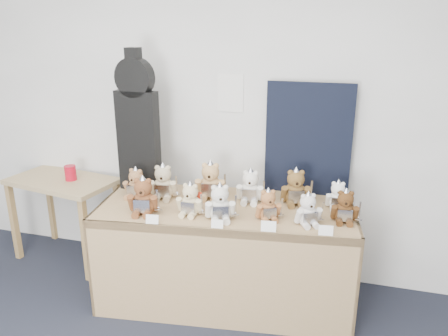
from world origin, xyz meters
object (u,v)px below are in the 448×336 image
(red_cup, at_px, (70,173))
(teddy_front_end, at_px, (345,208))
(teddy_front_far_right, at_px, (308,211))
(teddy_front_centre, at_px, (220,204))
(teddy_front_right, at_px, (268,206))
(teddy_back_left, at_px, (163,183))
(display_table, at_px, (224,231))
(guitar_case, at_px, (137,123))
(teddy_back_right, at_px, (296,189))
(teddy_front_far_left, at_px, (143,197))
(teddy_back_centre_right, at_px, (250,188))
(teddy_back_end, at_px, (337,196))
(teddy_back_centre_left, at_px, (210,182))
(side_table, at_px, (63,193))
(teddy_front_left, at_px, (190,200))
(teddy_back_far_left, at_px, (136,184))

(red_cup, relative_size, teddy_front_end, 0.51)
(teddy_front_far_right, bearing_deg, teddy_front_centre, 160.97)
(teddy_front_right, relative_size, teddy_back_left, 0.81)
(display_table, height_order, guitar_case, guitar_case)
(teddy_back_left, relative_size, teddy_back_right, 0.99)
(teddy_front_far_left, bearing_deg, teddy_back_right, 12.75)
(teddy_front_far_left, bearing_deg, teddy_back_centre_right, 19.29)
(red_cup, height_order, teddy_front_far_left, teddy_front_far_left)
(guitar_case, height_order, teddy_front_right, guitar_case)
(teddy_front_centre, bearing_deg, teddy_back_right, 22.17)
(teddy_front_far_right, relative_size, teddy_back_left, 0.83)
(teddy_front_right, bearing_deg, teddy_back_right, 40.77)
(teddy_back_right, relative_size, teddy_back_end, 1.30)
(teddy_front_centre, relative_size, teddy_front_far_right, 1.15)
(teddy_front_end, xyz_separation_m, teddy_back_centre_left, (-1.00, 0.17, 0.03))
(side_table, height_order, teddy_front_left, teddy_front_left)
(guitar_case, bearing_deg, teddy_front_left, -27.40)
(teddy_front_centre, xyz_separation_m, teddy_back_centre_left, (-0.18, 0.36, 0.01))
(red_cup, bearing_deg, teddy_back_centre_right, -2.90)
(red_cup, xyz_separation_m, teddy_front_far_left, (0.93, -0.49, 0.07))
(guitar_case, relative_size, teddy_back_far_left, 4.24)
(teddy_front_far_right, bearing_deg, teddy_front_left, 156.81)
(side_table, relative_size, teddy_back_far_left, 3.79)
(teddy_front_centre, bearing_deg, teddy_front_far_right, -11.62)
(red_cup, bearing_deg, display_table, -11.21)
(teddy_front_left, xyz_separation_m, teddy_front_right, (0.54, 0.07, -0.01))
(teddy_front_far_right, xyz_separation_m, teddy_back_end, (0.18, 0.33, -0.01))
(red_cup, xyz_separation_m, teddy_back_right, (1.93, -0.03, 0.07))
(side_table, xyz_separation_m, teddy_front_far_left, (1.02, -0.49, 0.26))
(red_cup, relative_size, teddy_back_right, 0.43)
(teddy_front_far_left, distance_m, teddy_back_end, 1.38)
(display_table, relative_size, teddy_front_end, 7.70)
(display_table, bearing_deg, teddy_back_right, 21.54)
(teddy_front_left, bearing_deg, teddy_back_right, 29.65)
(teddy_front_left, relative_size, teddy_front_end, 1.02)
(teddy_front_far_left, bearing_deg, teddy_front_left, 1.25)
(teddy_front_right, bearing_deg, teddy_back_centre_left, 126.74)
(teddy_front_centre, xyz_separation_m, teddy_back_end, (0.76, 0.41, -0.02))
(red_cup, height_order, teddy_back_centre_left, teddy_back_centre_left)
(guitar_case, distance_m, teddy_back_centre_left, 0.72)
(teddy_front_end, distance_m, teddy_back_end, 0.23)
(teddy_back_right, bearing_deg, teddy_front_left, -164.58)
(teddy_back_centre_right, bearing_deg, teddy_front_far_left, -154.97)
(teddy_front_far_left, distance_m, teddy_front_right, 0.87)
(display_table, distance_m, teddy_front_right, 0.42)
(teddy_back_left, bearing_deg, teddy_front_end, -15.01)
(display_table, bearing_deg, guitar_case, 156.18)
(guitar_case, height_order, teddy_front_end, guitar_case)
(teddy_front_right, distance_m, teddy_front_end, 0.51)
(display_table, height_order, teddy_back_far_left, teddy_back_far_left)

